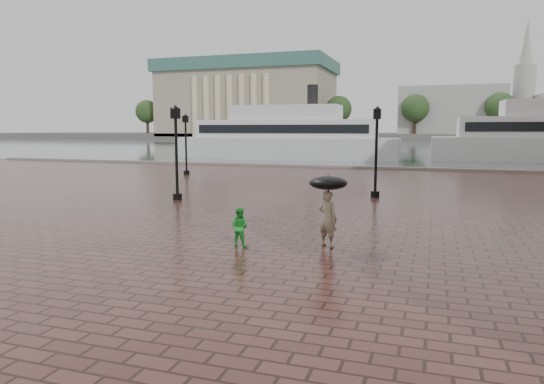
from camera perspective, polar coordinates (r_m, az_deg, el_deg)
The scene contains 11 objects.
ground at distance 12.55m, azimuth -9.63°, elevation -8.46°, with size 300.00×300.00×0.00m, color #3C1F1B.
harbour_water at distance 102.85m, azimuth 15.35°, elevation 5.25°, with size 240.00×240.00×0.00m, color #465256.
quay_edge at distance 43.15m, azimuth 10.79°, elevation 2.75°, with size 80.00×0.60×0.30m, color slate.
far_shore at distance 170.74m, azimuth 16.67°, elevation 6.30°, with size 300.00×60.00×2.00m, color #4C4C47.
museum at distance 167.03m, azimuth -2.93°, elevation 11.01°, with size 57.00×32.50×26.00m.
far_trees at distance 148.86m, azimuth 16.49°, elevation 9.43°, with size 188.00×8.00×13.50m.
street_lamps at distance 28.12m, azimuth -4.01°, elevation 5.18°, with size 15.44×12.44×4.40m.
adult_pedestrian at distance 14.16m, azimuth 6.57°, elevation -3.14°, with size 0.60×0.40×1.66m, color gray.
child_pedestrian at distance 14.19m, azimuth -3.87°, elevation -4.13°, with size 0.56×0.44×1.15m, color green.
ferry_near at distance 55.49m, azimuth 1.69°, elevation 6.46°, with size 25.33×6.52×8.27m.
umbrella at distance 14.01m, azimuth 6.63°, elevation 1.06°, with size 1.10×1.10×1.13m.
Camera 1 is at (5.75, -10.63, 3.41)m, focal length 32.00 mm.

